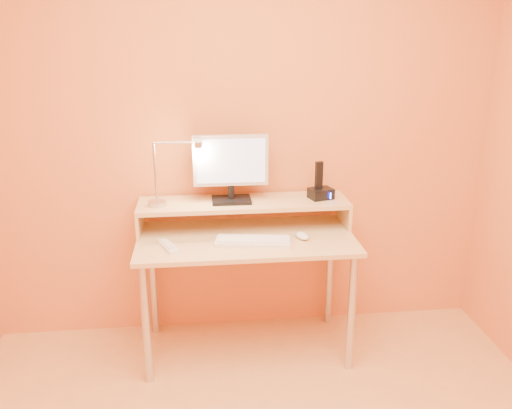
{
  "coord_description": "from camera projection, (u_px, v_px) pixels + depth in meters",
  "views": [
    {
      "loc": [
        -0.24,
        -1.56,
        1.83
      ],
      "look_at": [
        0.05,
        1.13,
        0.92
      ],
      "focal_mm": 37.41,
      "sensor_mm": 36.0,
      "label": 1
    }
  ],
  "objects": [
    {
      "name": "lamp_arm",
      "position": [
        176.0,
        142.0,
        2.87
      ],
      "size": [
        0.24,
        0.01,
        0.01
      ],
      "primitive_type": "cylinder",
      "rotation": [
        0.0,
        1.57,
        0.0
      ],
      "color": "#BCBCC2",
      "rests_on": "lamp_post"
    },
    {
      "name": "phone_dock",
      "position": [
        321.0,
        193.0,
        3.08
      ],
      "size": [
        0.15,
        0.13,
        0.06
      ],
      "primitive_type": "cube",
      "rotation": [
        0.0,
        0.0,
        0.28
      ],
      "color": "black",
      "rests_on": "desk_shelf"
    },
    {
      "name": "remote_control",
      "position": [
        168.0,
        246.0,
        2.81
      ],
      "size": [
        0.13,
        0.2,
        0.02
      ],
      "primitive_type": "cube",
      "rotation": [
        0.0,
        0.0,
        0.42
      ],
      "color": "white",
      "rests_on": "desk_lower"
    },
    {
      "name": "desk_leg_fr",
      "position": [
        351.0,
        313.0,
        2.9
      ],
      "size": [
        0.04,
        0.04,
        0.69
      ],
      "primitive_type": "cylinder",
      "color": "#BCBCC2",
      "rests_on": "floor"
    },
    {
      "name": "wall_back",
      "position": [
        241.0,
        131.0,
        3.09
      ],
      "size": [
        3.0,
        0.04,
        2.5
      ],
      "primitive_type": "cube",
      "color": "#D47F3F",
      "rests_on": "floor"
    },
    {
      "name": "desk_lower",
      "position": [
        246.0,
        239.0,
        2.96
      ],
      "size": [
        1.2,
        0.6,
        0.02
      ],
      "primitive_type": "cube",
      "color": "tan",
      "rests_on": "floor"
    },
    {
      "name": "lamp_post",
      "position": [
        155.0,
        173.0,
        2.91
      ],
      "size": [
        0.01,
        0.01,
        0.33
      ],
      "primitive_type": "cylinder",
      "color": "#BCBCC2",
      "rests_on": "lamp_base"
    },
    {
      "name": "keyboard",
      "position": [
        253.0,
        242.0,
        2.86
      ],
      "size": [
        0.41,
        0.19,
        0.02
      ],
      "primitive_type": "cube",
      "rotation": [
        0.0,
        0.0,
        -0.15
      ],
      "color": "white",
      "rests_on": "desk_lower"
    },
    {
      "name": "monitor_foot",
      "position": [
        231.0,
        200.0,
        3.04
      ],
      "size": [
        0.22,
        0.16,
        0.02
      ],
      "primitive_type": "cube",
      "color": "black",
      "rests_on": "desk_shelf"
    },
    {
      "name": "mouse",
      "position": [
        302.0,
        236.0,
        2.92
      ],
      "size": [
        0.09,
        0.12,
        0.04
      ],
      "primitive_type": "ellipsoid",
      "rotation": [
        0.0,
        0.0,
        0.3
      ],
      "color": "white",
      "rests_on": "desk_lower"
    },
    {
      "name": "phone_handset",
      "position": [
        319.0,
        175.0,
        3.05
      ],
      "size": [
        0.05,
        0.04,
        0.16
      ],
      "primitive_type": "cube",
      "rotation": [
        0.0,
        0.0,
        0.28
      ],
      "color": "black",
      "rests_on": "phone_dock"
    },
    {
      "name": "desk_leg_bl",
      "position": [
        153.0,
        282.0,
        3.25
      ],
      "size": [
        0.04,
        0.04,
        0.69
      ],
      "primitive_type": "cylinder",
      "color": "#BCBCC2",
      "rests_on": "floor"
    },
    {
      "name": "monitor_panel",
      "position": [
        231.0,
        160.0,
        2.97
      ],
      "size": [
        0.42,
        0.04,
        0.29
      ],
      "primitive_type": "cube",
      "rotation": [
        0.0,
        0.0,
        -0.01
      ],
      "color": "silver",
      "rests_on": "monitor_neck"
    },
    {
      "name": "lamp_bulb",
      "position": [
        199.0,
        148.0,
        2.89
      ],
      "size": [
        0.03,
        0.03,
        0.0
      ],
      "primitive_type": "cylinder",
      "color": "#FFEAC6",
      "rests_on": "lamp_head"
    },
    {
      "name": "desk_leg_br",
      "position": [
        329.0,
        273.0,
        3.37
      ],
      "size": [
        0.04,
        0.04,
        0.69
      ],
      "primitive_type": "cylinder",
      "color": "#BCBCC2",
      "rests_on": "floor"
    },
    {
      "name": "monitor_neck",
      "position": [
        231.0,
        193.0,
        3.02
      ],
      "size": [
        0.04,
        0.04,
        0.07
      ],
      "primitive_type": "cylinder",
      "color": "black",
      "rests_on": "monitor_foot"
    },
    {
      "name": "lamp_head",
      "position": [
        198.0,
        145.0,
        2.89
      ],
      "size": [
        0.04,
        0.04,
        0.03
      ],
      "primitive_type": "cylinder",
      "color": "#BCBCC2",
      "rests_on": "lamp_arm"
    },
    {
      "name": "desk_leg_fl",
      "position": [
        146.0,
        325.0,
        2.78
      ],
      "size": [
        0.04,
        0.04,
        0.69
      ],
      "primitive_type": "cylinder",
      "color": "#BCBCC2",
      "rests_on": "floor"
    },
    {
      "name": "monitor_screen",
      "position": [
        231.0,
        161.0,
        2.96
      ],
      "size": [
        0.38,
        0.01,
        0.25
      ],
      "primitive_type": "cube",
      "rotation": [
        0.0,
        0.0,
        -0.01
      ],
      "color": "#B2BCD6",
      "rests_on": "monitor_panel"
    },
    {
      "name": "monitor_back",
      "position": [
        230.0,
        159.0,
        3.0
      ],
      "size": [
        0.38,
        0.02,
        0.24
      ],
      "primitive_type": "cube",
      "rotation": [
        0.0,
        0.0,
        -0.01
      ],
      "color": "black",
      "rests_on": "monitor_panel"
    },
    {
      "name": "shelf_riser_left",
      "position": [
        140.0,
        220.0,
        3.02
      ],
      "size": [
        0.02,
        0.3,
        0.14
      ],
      "primitive_type": "cube",
      "color": "tan",
      "rests_on": "desk_lower"
    },
    {
      "name": "shelf_riser_right",
      "position": [
        344.0,
        212.0,
        3.14
      ],
      "size": [
        0.02,
        0.3,
        0.14
      ],
      "primitive_type": "cube",
      "color": "tan",
      "rests_on": "desk_lower"
    },
    {
      "name": "desk_shelf",
      "position": [
        244.0,
        203.0,
        3.05
      ],
      "size": [
        1.2,
        0.3,
        0.02
      ],
      "primitive_type": "cube",
      "color": "tan",
      "rests_on": "desk_lower"
    },
    {
      "name": "lamp_base",
      "position": [
        157.0,
        203.0,
        2.97
      ],
      "size": [
        0.1,
        0.1,
        0.02
      ],
      "primitive_type": "cylinder",
      "color": "#BCBCC2",
      "rests_on": "desk_shelf"
    },
    {
      "name": "phone_led",
      "position": [
        331.0,
        196.0,
        3.04
      ],
      "size": [
        0.01,
        0.0,
        0.04
      ],
      "primitive_type": "cube",
      "color": "#3158FF",
      "rests_on": "phone_dock"
    }
  ]
}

